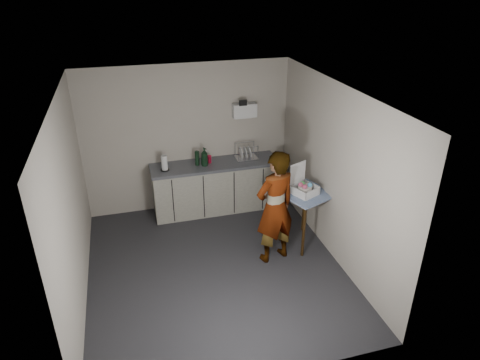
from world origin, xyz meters
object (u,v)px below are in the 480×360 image
object	(u,v)px
standing_man	(275,207)
paper_towel	(164,163)
soap_bottle	(204,157)
soda_can	(209,159)
kitchen_counter	(215,188)
dark_bottle	(197,158)
dish_rack	(246,155)
side_table	(305,199)
bakery_box	(304,187)

from	to	relation	value
standing_man	paper_towel	size ratio (longest dim) A/B	6.66
soap_bottle	soda_can	xyz separation A→B (m)	(0.10, 0.09, -0.10)
kitchen_counter	soap_bottle	size ratio (longest dim) A/B	6.88
kitchen_counter	paper_towel	xyz separation A→B (m)	(-0.87, -0.05, 0.61)
soap_bottle	kitchen_counter	bearing A→B (deg)	14.37
dark_bottle	dish_rack	world-z (taller)	dish_rack
paper_towel	side_table	bearing A→B (deg)	-34.82
standing_man	bakery_box	size ratio (longest dim) A/B	3.83
soda_can	paper_towel	size ratio (longest dim) A/B	0.51
kitchen_counter	side_table	size ratio (longest dim) A/B	2.48
soap_bottle	paper_towel	xyz separation A→B (m)	(-0.68, -0.01, -0.04)
soda_can	dish_rack	size ratio (longest dim) A/B	0.35
side_table	soda_can	distance (m)	1.90
kitchen_counter	side_table	world-z (taller)	kitchen_counter
paper_towel	dish_rack	world-z (taller)	dish_rack
soda_can	dark_bottle	world-z (taller)	dark_bottle
side_table	dark_bottle	xyz separation A→B (m)	(-1.40, 1.43, 0.25)
soap_bottle	dish_rack	world-z (taller)	soap_bottle
dark_bottle	side_table	bearing A→B (deg)	-45.61
kitchen_counter	dish_rack	bearing A→B (deg)	5.22
standing_man	dark_bottle	world-z (taller)	standing_man
side_table	paper_towel	world-z (taller)	paper_towel
kitchen_counter	paper_towel	bearing A→B (deg)	-176.41
dark_bottle	paper_towel	world-z (taller)	paper_towel
soap_bottle	dark_bottle	size ratio (longest dim) A/B	1.28
kitchen_counter	soda_can	distance (m)	0.56
dark_bottle	paper_towel	size ratio (longest dim) A/B	0.97
side_table	dish_rack	size ratio (longest dim) A/B	2.34
standing_man	soap_bottle	size ratio (longest dim) A/B	5.37
standing_man	soda_can	distance (m)	1.83
kitchen_counter	soap_bottle	xyz separation A→B (m)	(-0.19, -0.05, 0.65)
standing_man	soda_can	world-z (taller)	standing_man
bakery_box	soap_bottle	bearing A→B (deg)	107.21
soap_bottle	soda_can	distance (m)	0.17
kitchen_counter	paper_towel	distance (m)	1.06
standing_man	soap_bottle	bearing A→B (deg)	-82.59
standing_man	dish_rack	bearing A→B (deg)	-108.10
standing_man	paper_towel	bearing A→B (deg)	-65.39
soap_bottle	dark_bottle	bearing A→B (deg)	154.04
soap_bottle	dish_rack	bearing A→B (deg)	7.49
bakery_box	dark_bottle	bearing A→B (deg)	108.66
bakery_box	dish_rack	bearing A→B (deg)	83.03
soap_bottle	dark_bottle	world-z (taller)	soap_bottle
side_table	standing_man	xyz separation A→B (m)	(-0.59, -0.26, 0.09)
kitchen_counter	dark_bottle	distance (m)	0.68
side_table	bakery_box	size ratio (longest dim) A/B	1.98
kitchen_counter	dish_rack	world-z (taller)	dish_rack
paper_towel	dish_rack	xyz separation A→B (m)	(1.46, 0.11, -0.06)
soda_can	dark_bottle	bearing A→B (deg)	-170.54
paper_towel	kitchen_counter	bearing A→B (deg)	3.59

